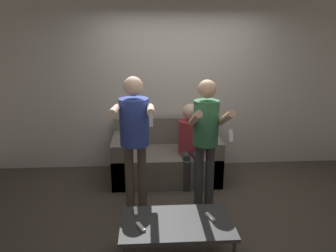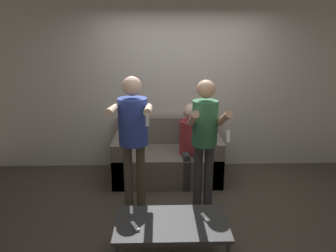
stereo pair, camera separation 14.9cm
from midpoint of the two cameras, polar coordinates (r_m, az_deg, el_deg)
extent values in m
plane|color=#4C4238|center=(4.25, 4.60, -14.91)|extent=(14.00, 14.00, 0.00)
cube|color=silver|center=(5.28, 3.14, 7.04)|extent=(6.40, 0.06, 2.70)
cube|color=slate|center=(5.07, 0.71, -6.64)|extent=(1.59, 0.92, 0.44)
cube|color=slate|center=(5.28, 0.57, -0.67)|extent=(1.59, 0.16, 0.43)
cube|color=slate|center=(5.05, -7.21, -5.44)|extent=(0.20, 0.92, 0.68)
cube|color=slate|center=(5.10, 8.55, -5.27)|extent=(0.20, 0.92, 0.68)
cylinder|color=brown|center=(4.15, -5.88, -8.87)|extent=(0.11, 0.11, 0.88)
cylinder|color=brown|center=(4.14, -3.69, -8.87)|extent=(0.11, 0.11, 0.88)
cylinder|color=#2D429E|center=(3.89, -5.04, 0.78)|extent=(0.35, 0.35, 0.56)
sphere|color=beige|center=(3.80, -5.19, 6.94)|extent=(0.23, 0.23, 0.23)
cylinder|color=beige|center=(3.58, -8.51, 2.82)|extent=(0.08, 0.60, 0.15)
cylinder|color=beige|center=(3.55, -2.25, 2.88)|extent=(0.08, 0.60, 0.15)
cube|color=white|center=(3.27, -2.30, 1.08)|extent=(0.04, 0.04, 0.13)
cylinder|color=#383838|center=(4.18, 6.22, -8.85)|extent=(0.11, 0.11, 0.86)
cylinder|color=#383838|center=(4.20, 8.10, -8.80)|extent=(0.11, 0.11, 0.86)
cylinder|color=#337047|center=(3.94, 7.52, 0.48)|extent=(0.31, 0.31, 0.55)
sphere|color=tan|center=(3.85, 7.74, 6.37)|extent=(0.22, 0.22, 0.22)
cylinder|color=tan|center=(3.64, 5.53, 1.23)|extent=(0.08, 0.56, 0.31)
cylinder|color=tan|center=(3.69, 10.85, 1.25)|extent=(0.08, 0.56, 0.31)
cube|color=white|center=(3.48, 11.64, -1.77)|extent=(0.04, 0.08, 0.13)
cylinder|color=#383838|center=(4.69, 4.22, -8.69)|extent=(0.11, 0.11, 0.44)
cylinder|color=#383838|center=(4.70, 6.05, -8.64)|extent=(0.11, 0.11, 0.44)
cylinder|color=#383838|center=(4.73, 4.09, -5.13)|extent=(0.11, 0.32, 0.11)
cylinder|color=#383838|center=(4.75, 5.89, -5.10)|extent=(0.11, 0.32, 0.11)
cylinder|color=#9E2D33|center=(4.82, 4.85, -1.96)|extent=(0.33, 0.33, 0.50)
sphere|color=beige|center=(4.71, 4.96, 2.51)|extent=(0.23, 0.23, 0.23)
cube|color=#2D2D2D|center=(3.30, 1.98, -16.63)|extent=(1.08, 0.63, 0.04)
cylinder|color=#2D2D2D|center=(3.65, -6.57, -17.09)|extent=(0.04, 0.04, 0.39)
cylinder|color=#2D2D2D|center=(3.70, 9.80, -16.73)|extent=(0.04, 0.04, 0.39)
cube|color=white|center=(3.21, -4.40, -17.04)|extent=(0.10, 0.15, 0.02)
cube|color=white|center=(3.35, 7.83, -15.56)|extent=(0.09, 0.15, 0.02)
cube|color=white|center=(3.45, -5.12, -14.48)|extent=(0.05, 0.15, 0.02)
camera|label=1|loc=(0.07, -89.03, 0.28)|focal=35.00mm
camera|label=2|loc=(0.07, 90.97, -0.28)|focal=35.00mm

